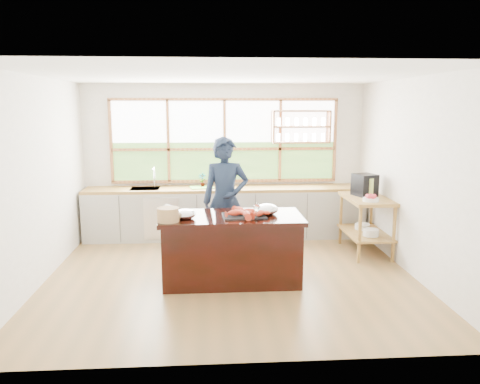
{
  "coord_description": "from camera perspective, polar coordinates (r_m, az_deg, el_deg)",
  "views": [
    {
      "loc": [
        -0.29,
        -6.15,
        2.32
      ],
      "look_at": [
        0.14,
        0.15,
        1.15
      ],
      "focal_mm": 35.0,
      "sensor_mm": 36.0,
      "label": 1
    }
  ],
  "objects": [
    {
      "name": "ground_plane",
      "position": [
        6.58,
        -1.11,
        -10.13
      ],
      "size": [
        5.0,
        5.0,
        0.0
      ],
      "primitive_type": "plane",
      "color": "olive"
    },
    {
      "name": "cutting_board",
      "position": [
        8.22,
        -4.68,
        0.57
      ],
      "size": [
        0.45,
        0.37,
        0.01
      ],
      "primitive_type": "cube",
      "rotation": [
        0.0,
        0.0,
        0.19
      ],
      "color": "#66BE43",
      "rests_on": "back_counter"
    },
    {
      "name": "wine_bottle",
      "position": [
        7.58,
        15.68,
        0.47
      ],
      "size": [
        0.09,
        0.09,
        0.3
      ],
      "primitive_type": "cylinder",
      "rotation": [
        0.0,
        0.0,
        0.17
      ],
      "color": "#A7C157",
      "rests_on": "right_shelf_unit"
    },
    {
      "name": "parchment_roll",
      "position": [
        6.42,
        -8.25,
        -2.01
      ],
      "size": [
        0.25,
        0.29,
        0.08
      ],
      "primitive_type": "cylinder",
      "rotation": [
        1.57,
        0.0,
        0.65
      ],
      "color": "silver",
      "rests_on": "island"
    },
    {
      "name": "back_counter",
      "position": [
        8.31,
        -1.9,
        -2.48
      ],
      "size": [
        4.9,
        0.63,
        0.9
      ],
      "color": "#A5A39C",
      "rests_on": "ground_plane"
    },
    {
      "name": "room_shell",
      "position": [
        6.7,
        -1.17,
        5.64
      ],
      "size": [
        5.02,
        4.52,
        2.71
      ],
      "color": "white",
      "rests_on": "ground_plane"
    },
    {
      "name": "lobster_pile",
      "position": [
        6.04,
        0.74,
        -2.51
      ],
      "size": [
        0.52,
        0.48,
        0.08
      ],
      "color": "red",
      "rests_on": "slate_board"
    },
    {
      "name": "espresso_machine",
      "position": [
        7.71,
        14.96,
        0.85
      ],
      "size": [
        0.4,
        0.41,
        0.35
      ],
      "primitive_type": "cube",
      "rotation": [
        0.0,
        0.0,
        0.34
      ],
      "color": "black",
      "rests_on": "right_shelf_unit"
    },
    {
      "name": "mixing_bowl_right",
      "position": [
        6.21,
        3.29,
        -2.12
      ],
      "size": [
        0.3,
        0.3,
        0.14
      ],
      "primitive_type": "ellipsoid",
      "color": "silver",
      "rests_on": "island"
    },
    {
      "name": "right_shelf_unit",
      "position": [
        7.66,
        15.15,
        -2.8
      ],
      "size": [
        0.62,
        1.1,
        0.9
      ],
      "color": "#AC843C",
      "rests_on": "ground_plane"
    },
    {
      "name": "wicker_basket",
      "position": [
        5.86,
        -8.76,
        -2.75
      ],
      "size": [
        0.27,
        0.27,
        0.17
      ],
      "primitive_type": "cylinder",
      "color": "#A37750",
      "rests_on": "island"
    },
    {
      "name": "cook",
      "position": [
        6.88,
        -1.77,
        -1.09
      ],
      "size": [
        0.7,
        0.48,
        1.87
      ],
      "primitive_type": "imported",
      "rotation": [
        0.0,
        0.0,
        0.05
      ],
      "color": "#152034",
      "rests_on": "ground_plane"
    },
    {
      "name": "wine_glass",
      "position": [
        5.82,
        2.06,
        -1.97
      ],
      "size": [
        0.08,
        0.08,
        0.22
      ],
      "color": "white",
      "rests_on": "island"
    },
    {
      "name": "island",
      "position": [
        6.25,
        -1.04,
        -6.87
      ],
      "size": [
        1.85,
        0.9,
        0.9
      ],
      "color": "black",
      "rests_on": "ground_plane"
    },
    {
      "name": "potted_plant",
      "position": [
        8.26,
        -4.62,
        1.47
      ],
      "size": [
        0.15,
        0.12,
        0.26
      ],
      "primitive_type": "imported",
      "rotation": [
        0.0,
        0.0,
        -0.28
      ],
      "color": "slate",
      "rests_on": "back_counter"
    },
    {
      "name": "mixing_bowl_left",
      "position": [
        5.99,
        -6.72,
        -2.71
      ],
      "size": [
        0.27,
        0.27,
        0.13
      ],
      "primitive_type": "ellipsoid",
      "color": "silver",
      "rests_on": "island"
    },
    {
      "name": "fruit_bowl",
      "position": [
        7.3,
        15.66,
        -0.76
      ],
      "size": [
        0.24,
        0.24,
        0.11
      ],
      "color": "white",
      "rests_on": "right_shelf_unit"
    },
    {
      "name": "slate_board",
      "position": [
        6.08,
        0.51,
        -2.9
      ],
      "size": [
        0.57,
        0.43,
        0.02
      ],
      "primitive_type": "cube",
      "rotation": [
        0.0,
        0.0,
        0.06
      ],
      "color": "black",
      "rests_on": "island"
    }
  ]
}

